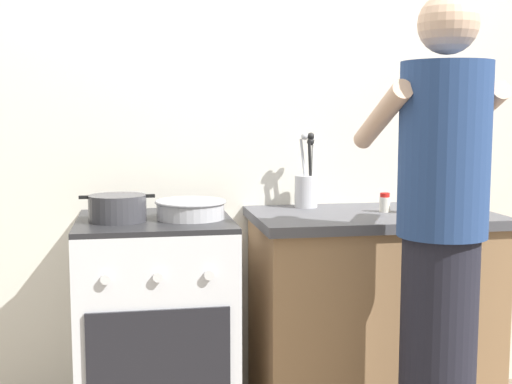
{
  "coord_description": "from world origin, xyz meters",
  "views": [
    {
      "loc": [
        -0.42,
        -2.52,
        1.31
      ],
      "look_at": [
        0.05,
        0.12,
        1.0
      ],
      "focal_mm": 47.75,
      "sensor_mm": 36.0,
      "label": 1
    }
  ],
  "objects_px": {
    "utensil_crock": "(307,186)",
    "spice_bottle": "(385,203)",
    "stove_range": "(156,330)",
    "oil_bottle": "(434,190)",
    "mixing_bowl": "(191,208)",
    "pot": "(117,208)",
    "person": "(440,248)"
  },
  "relations": [
    {
      "from": "mixing_bowl",
      "to": "utensil_crock",
      "type": "height_order",
      "value": "utensil_crock"
    },
    {
      "from": "oil_bottle",
      "to": "mixing_bowl",
      "type": "bearing_deg",
      "value": 176.44
    },
    {
      "from": "mixing_bowl",
      "to": "person",
      "type": "bearing_deg",
      "value": -33.17
    },
    {
      "from": "stove_range",
      "to": "utensil_crock",
      "type": "relative_size",
      "value": 2.75
    },
    {
      "from": "utensil_crock",
      "to": "stove_range",
      "type": "bearing_deg",
      "value": -162.95
    },
    {
      "from": "spice_bottle",
      "to": "oil_bottle",
      "type": "xyz_separation_m",
      "value": [
        0.17,
        -0.1,
        0.06
      ]
    },
    {
      "from": "oil_bottle",
      "to": "spice_bottle",
      "type": "bearing_deg",
      "value": 149.63
    },
    {
      "from": "utensil_crock",
      "to": "spice_bottle",
      "type": "xyz_separation_m",
      "value": [
        0.29,
        -0.19,
        -0.06
      ]
    },
    {
      "from": "spice_bottle",
      "to": "person",
      "type": "relative_size",
      "value": 0.05
    },
    {
      "from": "utensil_crock",
      "to": "oil_bottle",
      "type": "height_order",
      "value": "utensil_crock"
    },
    {
      "from": "pot",
      "to": "mixing_bowl",
      "type": "distance_m",
      "value": 0.28
    },
    {
      "from": "spice_bottle",
      "to": "mixing_bowl",
      "type": "bearing_deg",
      "value": -177.21
    },
    {
      "from": "mixing_bowl",
      "to": "oil_bottle",
      "type": "xyz_separation_m",
      "value": [
        0.99,
        -0.06,
        0.06
      ]
    },
    {
      "from": "stove_range",
      "to": "utensil_crock",
      "type": "xyz_separation_m",
      "value": [
        0.67,
        0.2,
        0.55
      ]
    },
    {
      "from": "pot",
      "to": "mixing_bowl",
      "type": "bearing_deg",
      "value": 2.49
    },
    {
      "from": "stove_range",
      "to": "spice_bottle",
      "type": "bearing_deg",
      "value": 0.67
    },
    {
      "from": "mixing_bowl",
      "to": "stove_range",
      "type": "bearing_deg",
      "value": 168.52
    },
    {
      "from": "oil_bottle",
      "to": "person",
      "type": "height_order",
      "value": "person"
    },
    {
      "from": "person",
      "to": "stove_range",
      "type": "bearing_deg",
      "value": 149.6
    },
    {
      "from": "mixing_bowl",
      "to": "spice_bottle",
      "type": "height_order",
      "value": "spice_bottle"
    },
    {
      "from": "spice_bottle",
      "to": "person",
      "type": "xyz_separation_m",
      "value": [
        -0.01,
        -0.56,
        -0.08
      ]
    },
    {
      "from": "oil_bottle",
      "to": "utensil_crock",
      "type": "bearing_deg",
      "value": 147.37
    },
    {
      "from": "pot",
      "to": "oil_bottle",
      "type": "distance_m",
      "value": 1.27
    },
    {
      "from": "pot",
      "to": "spice_bottle",
      "type": "bearing_deg",
      "value": 2.71
    },
    {
      "from": "utensil_crock",
      "to": "person",
      "type": "bearing_deg",
      "value": -70.12
    },
    {
      "from": "utensil_crock",
      "to": "person",
      "type": "height_order",
      "value": "person"
    },
    {
      "from": "pot",
      "to": "utensil_crock",
      "type": "bearing_deg",
      "value": 16.89
    },
    {
      "from": "stove_range",
      "to": "oil_bottle",
      "type": "bearing_deg",
      "value": -4.56
    },
    {
      "from": "person",
      "to": "pot",
      "type": "bearing_deg",
      "value": 154.69
    },
    {
      "from": "stove_range",
      "to": "oil_bottle",
      "type": "xyz_separation_m",
      "value": [
        1.13,
        -0.09,
        0.55
      ]
    },
    {
      "from": "mixing_bowl",
      "to": "utensil_crock",
      "type": "distance_m",
      "value": 0.58
    },
    {
      "from": "utensil_crock",
      "to": "person",
      "type": "xyz_separation_m",
      "value": [
        0.27,
        -0.76,
        -0.14
      ]
    }
  ]
}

